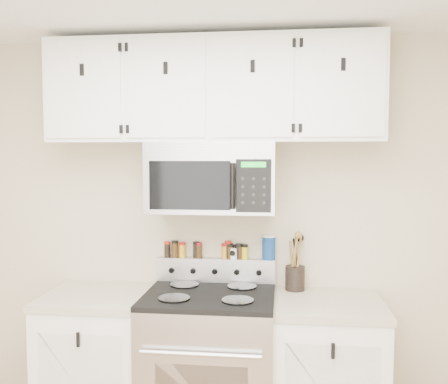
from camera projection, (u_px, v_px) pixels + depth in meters
name	position (u px, v px, depth m)	size (l,w,h in m)	color
back_wall	(217.00, 234.00, 3.24)	(3.50, 0.01, 2.50)	tan
range	(210.00, 369.00, 2.98)	(0.76, 0.65, 1.10)	#B7B7BA
base_cabinet_left	(100.00, 366.00, 3.08)	(0.64, 0.62, 0.92)	white
base_cabinet_right	(327.00, 377.00, 2.92)	(0.64, 0.62, 0.92)	white
microwave	(212.00, 177.00, 3.02)	(0.76, 0.44, 0.42)	#9E9EA3
upper_cabinets	(213.00, 91.00, 3.01)	(2.00, 0.35, 0.62)	white
utensil_crock	(295.00, 276.00, 3.11)	(0.12, 0.12, 0.35)	black
kitchen_timer	(233.00, 253.00, 3.20)	(0.06, 0.05, 0.07)	white
salt_canister	(269.00, 247.00, 3.17)	(0.09, 0.09, 0.16)	navy
spice_jar_0	(167.00, 249.00, 3.25)	(0.04, 0.04, 0.10)	black
spice_jar_1	(175.00, 249.00, 3.24)	(0.04, 0.04, 0.11)	#442910
spice_jar_2	(182.00, 250.00, 3.23)	(0.04, 0.04, 0.10)	gold
spice_jar_3	(196.00, 250.00, 3.22)	(0.04, 0.04, 0.10)	black
spice_jar_4	(199.00, 250.00, 3.22)	(0.04, 0.04, 0.10)	#3F260F
spice_jar_5	(225.00, 251.00, 3.20)	(0.04, 0.04, 0.10)	orange
spice_jar_6	(228.00, 250.00, 3.20)	(0.04, 0.04, 0.11)	black
spice_jar_7	(230.00, 251.00, 3.20)	(0.05, 0.05, 0.09)	#462C10
spice_jar_8	(238.00, 252.00, 3.19)	(0.04, 0.04, 0.09)	black
spice_jar_9	(239.00, 251.00, 3.19)	(0.04, 0.04, 0.10)	#442510
spice_jar_10	(245.00, 252.00, 3.19)	(0.04, 0.04, 0.09)	yellow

